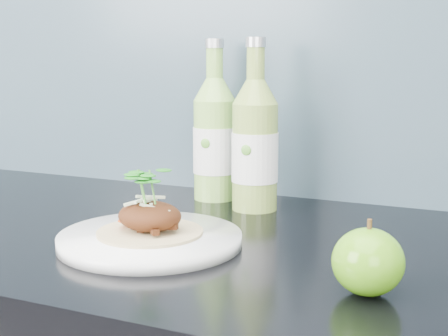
{
  "coord_description": "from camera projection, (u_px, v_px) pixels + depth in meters",
  "views": [
    {
      "loc": [
        0.33,
        0.94,
        1.14
      ],
      "look_at": [
        -0.01,
        1.68,
        1.0
      ],
      "focal_mm": 50.0,
      "sensor_mm": 36.0,
      "label": 1
    }
  ],
  "objects": [
    {
      "name": "cider_bottle_right",
      "position": [
        255.0,
        146.0,
        1.01
      ],
      "size": [
        0.1,
        0.1,
        0.28
      ],
      "rotation": [
        0.0,
        0.0,
        -0.42
      ],
      "color": "#87A645",
      "rests_on": "kitchen_counter"
    },
    {
      "name": "green_apple",
      "position": [
        368.0,
        262.0,
        0.65
      ],
      "size": [
        0.09,
        0.09,
        0.08
      ],
      "rotation": [
        0.0,
        0.0,
        0.28
      ],
      "color": "#418D0F",
      "rests_on": "kitchen_counter"
    },
    {
      "name": "pork_taco",
      "position": [
        150.0,
        213.0,
        0.82
      ],
      "size": [
        0.14,
        0.14,
        0.09
      ],
      "color": "tan",
      "rests_on": "dinner_plate"
    },
    {
      "name": "dinner_plate",
      "position": [
        150.0,
        239.0,
        0.82
      ],
      "size": [
        0.26,
        0.26,
        0.02
      ],
      "color": "white",
      "rests_on": "kitchen_counter"
    },
    {
      "name": "cider_bottle_left",
      "position": [
        215.0,
        139.0,
        1.08
      ],
      "size": [
        0.09,
        0.09,
        0.28
      ],
      "rotation": [
        0.0,
        0.0,
        0.29
      ],
      "color": "#8BC652",
      "rests_on": "kitchen_counter"
    }
  ]
}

